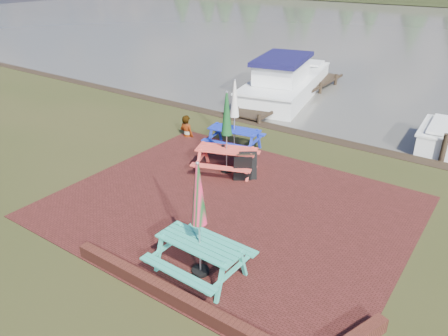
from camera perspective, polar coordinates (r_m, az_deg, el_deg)
name	(u,v)px	position (r m, az deg, el deg)	size (l,w,h in m)	color
ground	(208,224)	(11.02, -2.10, -7.29)	(120.00, 120.00, 0.00)	black
paving	(230,207)	(11.70, 0.85, -5.06)	(9.00, 7.50, 0.02)	#381411
brick_wall	(223,314)	(8.40, -0.19, -18.47)	(6.21, 1.79, 0.30)	#4C1E16
picnic_table_teal	(199,238)	(8.95, -3.22, -9.09)	(1.90, 1.70, 2.57)	teal
picnic_table_red	(227,145)	(13.21, 0.34, 3.00)	(2.27, 2.14, 2.54)	#DB4438
picnic_table_blue	(234,126)	(14.87, 1.36, 5.51)	(1.96, 1.80, 2.43)	#1527A2
chalkboard	(245,167)	(12.85, 2.81, 0.10)	(0.55, 0.78, 0.86)	black
jetty	(290,93)	(21.54, 8.66, 9.64)	(1.76, 9.08, 1.00)	black
boat_jetty	(285,83)	(21.95, 8.02, 10.97)	(4.19, 8.18, 2.26)	silver
person	(186,116)	(16.05, -4.97, 6.81)	(0.59, 0.39, 1.63)	gray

